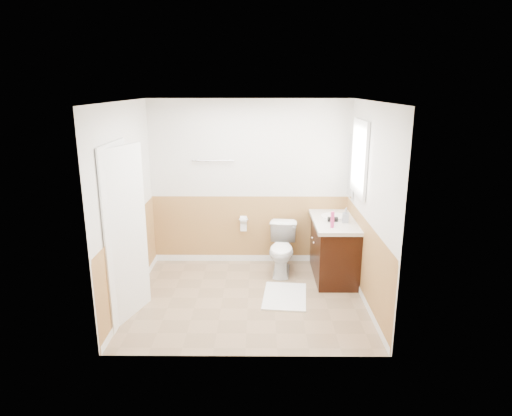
{
  "coord_description": "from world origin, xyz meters",
  "views": [
    {
      "loc": [
        0.14,
        -5.32,
        2.68
      ],
      "look_at": [
        0.1,
        0.25,
        1.15
      ],
      "focal_mm": 31.41,
      "sensor_mm": 36.0,
      "label": 1
    }
  ],
  "objects_px": {
    "bath_mat": "(285,296)",
    "vanity_cabinet": "(334,250)",
    "lotion_bottle": "(332,220)",
    "soap_dispenser": "(346,215)",
    "toilet": "(282,249)"
  },
  "relations": [
    {
      "from": "bath_mat",
      "to": "vanity_cabinet",
      "type": "xyz_separation_m",
      "value": [
        0.73,
        0.67,
        0.39
      ]
    },
    {
      "from": "toilet",
      "to": "vanity_cabinet",
      "type": "distance_m",
      "value": 0.75
    },
    {
      "from": "bath_mat",
      "to": "soap_dispenser",
      "type": "distance_m",
      "value": 1.39
    },
    {
      "from": "toilet",
      "to": "soap_dispenser",
      "type": "distance_m",
      "value": 1.06
    },
    {
      "from": "lotion_bottle",
      "to": "bath_mat",
      "type": "bearing_deg",
      "value": -152.32
    },
    {
      "from": "bath_mat",
      "to": "toilet",
      "type": "bearing_deg",
      "value": 90.0
    },
    {
      "from": "toilet",
      "to": "soap_dispenser",
      "type": "bearing_deg",
      "value": -9.58
    },
    {
      "from": "bath_mat",
      "to": "soap_dispenser",
      "type": "xyz_separation_m",
      "value": [
        0.85,
        0.58,
        0.94
      ]
    },
    {
      "from": "soap_dispenser",
      "to": "vanity_cabinet",
      "type": "bearing_deg",
      "value": 140.59
    },
    {
      "from": "bath_mat",
      "to": "lotion_bottle",
      "type": "distance_m",
      "value": 1.19
    },
    {
      "from": "toilet",
      "to": "lotion_bottle",
      "type": "bearing_deg",
      "value": -31.28
    },
    {
      "from": "vanity_cabinet",
      "to": "soap_dispenser",
      "type": "relative_size",
      "value": 5.65
    },
    {
      "from": "vanity_cabinet",
      "to": "soap_dispenser",
      "type": "height_order",
      "value": "soap_dispenser"
    },
    {
      "from": "toilet",
      "to": "vanity_cabinet",
      "type": "xyz_separation_m",
      "value": [
        0.73,
        -0.13,
        0.04
      ]
    },
    {
      "from": "lotion_bottle",
      "to": "vanity_cabinet",
      "type": "bearing_deg",
      "value": 73.72
    }
  ]
}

